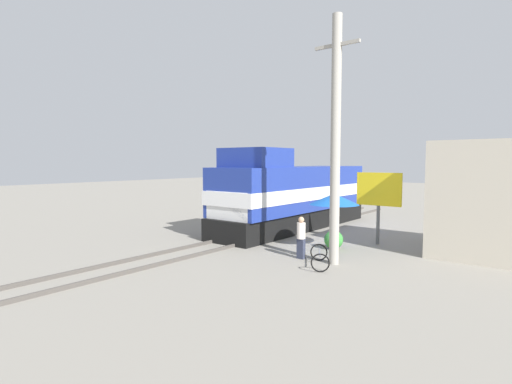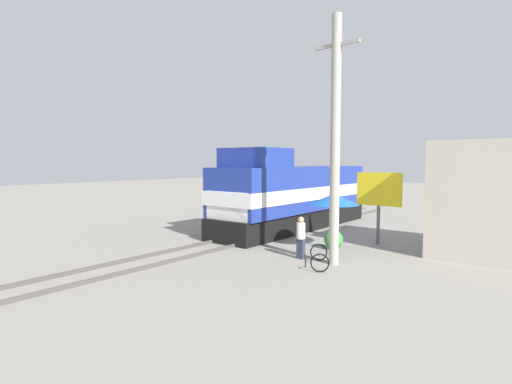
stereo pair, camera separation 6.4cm
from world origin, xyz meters
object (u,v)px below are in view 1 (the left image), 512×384
Objects in this scene: locomotive at (292,195)px; billboard_sign at (379,192)px; vendor_umbrella at (334,199)px; utility_pole at (336,140)px; person_bystander at (301,236)px; bicycle at (320,257)px.

locomotive is 3.68× the size of billboard_sign.
billboard_sign is (1.13, 2.29, 0.21)m from vendor_umbrella.
vendor_umbrella is (-1.20, 2.30, -2.47)m from utility_pole.
billboard_sign is at bearing -11.99° from locomotive.
locomotive reaches higher than vendor_umbrella.
vendor_umbrella reaches higher than person_bystander.
utility_pole is 2.74× the size of billboard_sign.
person_bystander is 1.41m from bicycle.
bicycle is (-0.26, -0.64, -4.37)m from utility_pole.
billboard_sign is at bearing -123.10° from bicycle.
vendor_umbrella is 2.56m from billboard_sign.
bicycle is (5.44, -6.43, -1.62)m from locomotive.
vendor_umbrella is 1.37× the size of bicycle.
locomotive is at bearing -80.73° from bicycle.
person_bystander is (-1.36, -4.66, -1.54)m from billboard_sign.
vendor_umbrella is at bearing -103.32° from bicycle.
vendor_umbrella is 0.74× the size of billboard_sign.
billboard_sign is (5.63, -1.20, 0.49)m from locomotive.
vendor_umbrella is 2.73m from person_bystander.
utility_pole reaches higher than billboard_sign.
locomotive is 8.57m from bicycle.
utility_pole is at bearing -62.54° from vendor_umbrella.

